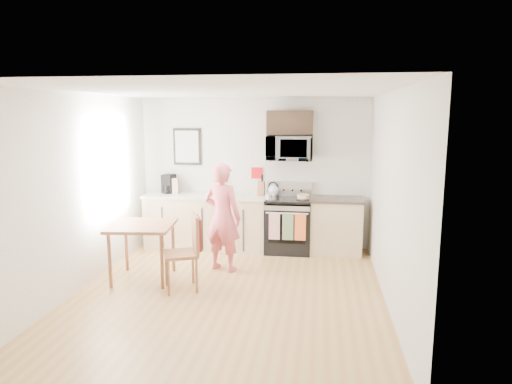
# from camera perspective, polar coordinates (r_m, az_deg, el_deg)

# --- Properties ---
(floor) EXTENTS (4.60, 4.60, 0.00)m
(floor) POSITION_cam_1_polar(r_m,az_deg,el_deg) (6.14, -3.38, -12.51)
(floor) COLOR #AA7541
(floor) RESTS_ON ground
(back_wall) EXTENTS (4.00, 0.04, 2.60)m
(back_wall) POSITION_cam_1_polar(r_m,az_deg,el_deg) (8.02, -0.22, 2.41)
(back_wall) COLOR beige
(back_wall) RESTS_ON floor
(front_wall) EXTENTS (4.00, 0.04, 2.60)m
(front_wall) POSITION_cam_1_polar(r_m,az_deg,el_deg) (3.61, -10.89, -6.93)
(front_wall) COLOR beige
(front_wall) RESTS_ON floor
(left_wall) EXTENTS (0.04, 4.60, 2.60)m
(left_wall) POSITION_cam_1_polar(r_m,az_deg,el_deg) (6.48, -21.12, -0.01)
(left_wall) COLOR beige
(left_wall) RESTS_ON floor
(right_wall) EXTENTS (0.04, 4.60, 2.60)m
(right_wall) POSITION_cam_1_polar(r_m,az_deg,el_deg) (5.72, 16.51, -0.97)
(right_wall) COLOR beige
(right_wall) RESTS_ON floor
(ceiling) EXTENTS (4.00, 4.60, 0.04)m
(ceiling) POSITION_cam_1_polar(r_m,az_deg,el_deg) (5.69, -3.65, 12.50)
(ceiling) COLOR white
(ceiling) RESTS_ON back_wall
(window) EXTENTS (0.06, 1.40, 1.50)m
(window) POSITION_cam_1_polar(r_m,az_deg,el_deg) (7.13, -17.88, 3.04)
(window) COLOR white
(window) RESTS_ON left_wall
(cabinet_left) EXTENTS (2.10, 0.60, 0.90)m
(cabinet_left) POSITION_cam_1_polar(r_m,az_deg,el_deg) (8.04, -6.19, -3.80)
(cabinet_left) COLOR #D0B785
(cabinet_left) RESTS_ON floor
(countertop_left) EXTENTS (2.14, 0.64, 0.04)m
(countertop_left) POSITION_cam_1_polar(r_m,az_deg,el_deg) (7.94, -6.25, -0.50)
(countertop_left) COLOR beige
(countertop_left) RESTS_ON cabinet_left
(cabinet_right) EXTENTS (0.84, 0.60, 0.90)m
(cabinet_right) POSITION_cam_1_polar(r_m,az_deg,el_deg) (7.80, 9.94, -4.30)
(cabinet_right) COLOR #D0B785
(cabinet_right) RESTS_ON floor
(countertop_right) EXTENTS (0.88, 0.64, 0.04)m
(countertop_right) POSITION_cam_1_polar(r_m,az_deg,el_deg) (7.70, 10.05, -0.91)
(countertop_right) COLOR black
(countertop_right) RESTS_ON cabinet_right
(range) EXTENTS (0.76, 0.70, 1.16)m
(range) POSITION_cam_1_polar(r_m,az_deg,el_deg) (7.79, 4.04, -4.29)
(range) COLOR black
(range) RESTS_ON floor
(microwave) EXTENTS (0.76, 0.51, 0.42)m
(microwave) POSITION_cam_1_polar(r_m,az_deg,el_deg) (7.69, 4.22, 5.51)
(microwave) COLOR #B7B7BC
(microwave) RESTS_ON back_wall
(upper_cabinet) EXTENTS (0.76, 0.35, 0.40)m
(upper_cabinet) POSITION_cam_1_polar(r_m,az_deg,el_deg) (7.71, 4.28, 8.65)
(upper_cabinet) COLOR black
(upper_cabinet) RESTS_ON back_wall
(wall_art) EXTENTS (0.50, 0.04, 0.65)m
(wall_art) POSITION_cam_1_polar(r_m,az_deg,el_deg) (8.21, -8.60, 5.63)
(wall_art) COLOR black
(wall_art) RESTS_ON back_wall
(wall_trivet) EXTENTS (0.20, 0.02, 0.20)m
(wall_trivet) POSITION_cam_1_polar(r_m,az_deg,el_deg) (7.99, 0.12, 2.39)
(wall_trivet) COLOR red
(wall_trivet) RESTS_ON back_wall
(person) EXTENTS (0.68, 0.55, 1.62)m
(person) POSITION_cam_1_polar(r_m,az_deg,el_deg) (6.79, -4.20, -3.14)
(person) COLOR #E13D4C
(person) RESTS_ON floor
(dining_table) EXTENTS (0.85, 0.85, 0.80)m
(dining_table) POSITION_cam_1_polar(r_m,az_deg,el_deg) (6.60, -14.05, -4.72)
(dining_table) COLOR brown
(dining_table) RESTS_ON floor
(chair) EXTENTS (0.60, 0.57, 1.01)m
(chair) POSITION_cam_1_polar(r_m,az_deg,el_deg) (6.14, -8.10, -6.15)
(chair) COLOR brown
(chair) RESTS_ON floor
(knife_block) EXTENTS (0.12, 0.16, 0.24)m
(knife_block) POSITION_cam_1_polar(r_m,az_deg,el_deg) (7.83, 0.66, 0.48)
(knife_block) COLOR brown
(knife_block) RESTS_ON countertop_left
(utensil_crock) EXTENTS (0.11, 0.11, 0.33)m
(utensil_crock) POSITION_cam_1_polar(r_m,az_deg,el_deg) (8.03, -4.45, 0.75)
(utensil_crock) COLOR red
(utensil_crock) RESTS_ON countertop_left
(fruit_bowl) EXTENTS (0.27, 0.27, 0.10)m
(fruit_bowl) POSITION_cam_1_polar(r_m,az_deg,el_deg) (7.94, -5.03, -0.04)
(fruit_bowl) COLOR white
(fruit_bowl) RESTS_ON countertop_left
(milk_carton) EXTENTS (0.13, 0.13, 0.27)m
(milk_carton) POSITION_cam_1_polar(r_m,az_deg,el_deg) (8.11, -10.08, 0.73)
(milk_carton) COLOR tan
(milk_carton) RESTS_ON countertop_left
(coffee_maker) EXTENTS (0.22, 0.29, 0.33)m
(coffee_maker) POSITION_cam_1_polar(r_m,az_deg,el_deg) (8.20, -10.87, 0.95)
(coffee_maker) COLOR black
(coffee_maker) RESTS_ON countertop_left
(bread_bag) EXTENTS (0.32, 0.22, 0.11)m
(bread_bag) POSITION_cam_1_polar(r_m,az_deg,el_deg) (7.64, -4.35, -0.30)
(bread_bag) COLOR tan
(bread_bag) RESTS_ON countertop_left
(cake) EXTENTS (0.24, 0.24, 0.08)m
(cake) POSITION_cam_1_polar(r_m,az_deg,el_deg) (7.61, 5.93, -0.62)
(cake) COLOR black
(cake) RESTS_ON range
(kettle) EXTENTS (0.20, 0.20, 0.25)m
(kettle) POSITION_cam_1_polar(r_m,az_deg,el_deg) (7.85, 2.15, 0.26)
(kettle) COLOR white
(kettle) RESTS_ON range
(pot) EXTENTS (0.18, 0.31, 0.09)m
(pot) POSITION_cam_1_polar(r_m,az_deg,el_deg) (7.53, 1.87, -0.61)
(pot) COLOR #B7B7BC
(pot) RESTS_ON range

